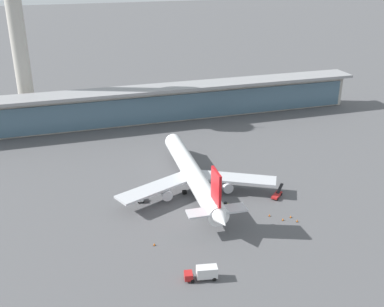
{
  "coord_description": "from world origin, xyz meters",
  "views": [
    {
      "loc": [
        -40.37,
        -114.71,
        66.12
      ],
      "look_at": [
        0.0,
        14.8,
        7.74
      ],
      "focal_mm": 43.55,
      "sensor_mm": 36.0,
      "label": 1
    }
  ],
  "objects_px": {
    "service_truck_near_nose_red": "(277,195)",
    "service_truck_mid_apron_red": "(203,273)",
    "service_truck_by_tail_white": "(140,198)",
    "control_tower": "(17,28)",
    "service_truck_under_wing_olive": "(225,206)",
    "safety_cone_alpha": "(291,217)",
    "safety_cone_bravo": "(154,244)",
    "safety_cone_echo": "(270,215)",
    "safety_cone_delta": "(283,219)",
    "safety_cone_charlie": "(297,221)",
    "airliner_on_stand": "(193,175)"
  },
  "relations": [
    {
      "from": "service_truck_by_tail_white",
      "to": "service_truck_near_nose_red",
      "type": "bearing_deg",
      "value": -13.75
    },
    {
      "from": "service_truck_mid_apron_red",
      "to": "airliner_on_stand",
      "type": "bearing_deg",
      "value": 75.62
    },
    {
      "from": "service_truck_mid_apron_red",
      "to": "safety_cone_bravo",
      "type": "distance_m",
      "value": 17.43
    },
    {
      "from": "safety_cone_charlie",
      "to": "service_truck_by_tail_white",
      "type": "bearing_deg",
      "value": 147.96
    },
    {
      "from": "control_tower",
      "to": "safety_cone_delta",
      "type": "relative_size",
      "value": 102.8
    },
    {
      "from": "service_truck_by_tail_white",
      "to": "safety_cone_echo",
      "type": "height_order",
      "value": "service_truck_by_tail_white"
    },
    {
      "from": "service_truck_under_wing_olive",
      "to": "control_tower",
      "type": "distance_m",
      "value": 113.78
    },
    {
      "from": "service_truck_near_nose_red",
      "to": "service_truck_by_tail_white",
      "type": "xyz_separation_m",
      "value": [
        -38.99,
        9.54,
        0.07
      ]
    },
    {
      "from": "service_truck_near_nose_red",
      "to": "control_tower",
      "type": "relative_size",
      "value": 0.08
    },
    {
      "from": "control_tower",
      "to": "service_truck_under_wing_olive",
      "type": "bearing_deg",
      "value": -60.42
    },
    {
      "from": "service_truck_near_nose_red",
      "to": "safety_cone_charlie",
      "type": "xyz_separation_m",
      "value": [
        -1.15,
        -14.15,
        -0.49
      ]
    },
    {
      "from": "safety_cone_bravo",
      "to": "safety_cone_delta",
      "type": "bearing_deg",
      "value": 1.84
    },
    {
      "from": "control_tower",
      "to": "safety_cone_echo",
      "type": "distance_m",
      "value": 124.87
    },
    {
      "from": "safety_cone_bravo",
      "to": "service_truck_under_wing_olive",
      "type": "bearing_deg",
      "value": 26.57
    },
    {
      "from": "service_truck_under_wing_olive",
      "to": "safety_cone_alpha",
      "type": "xyz_separation_m",
      "value": [
        15.42,
        -9.69,
        -0.56
      ]
    },
    {
      "from": "airliner_on_stand",
      "to": "safety_cone_echo",
      "type": "bearing_deg",
      "value": -53.12
    },
    {
      "from": "service_truck_by_tail_white",
      "to": "control_tower",
      "type": "xyz_separation_m",
      "value": [
        -31.06,
        81.64,
        38.37
      ]
    },
    {
      "from": "service_truck_under_wing_olive",
      "to": "service_truck_by_tail_white",
      "type": "xyz_separation_m",
      "value": [
        -21.82,
        11.51,
        0.0
      ]
    },
    {
      "from": "service_truck_near_nose_red",
      "to": "safety_cone_echo",
      "type": "xyz_separation_m",
      "value": [
        -6.95,
        -9.29,
        -0.49
      ]
    },
    {
      "from": "service_truck_under_wing_olive",
      "to": "safety_cone_charlie",
      "type": "height_order",
      "value": "service_truck_under_wing_olive"
    },
    {
      "from": "safety_cone_alpha",
      "to": "safety_cone_delta",
      "type": "relative_size",
      "value": 1.0
    },
    {
      "from": "service_truck_by_tail_white",
      "to": "control_tower",
      "type": "height_order",
      "value": "control_tower"
    },
    {
      "from": "safety_cone_delta",
      "to": "safety_cone_echo",
      "type": "height_order",
      "value": "same"
    },
    {
      "from": "service_truck_mid_apron_red",
      "to": "control_tower",
      "type": "xyz_separation_m",
      "value": [
        -37.26,
        120.39,
        37.55
      ]
    },
    {
      "from": "safety_cone_delta",
      "to": "safety_cone_alpha",
      "type": "bearing_deg",
      "value": 14.14
    },
    {
      "from": "service_truck_near_nose_red",
      "to": "service_truck_mid_apron_red",
      "type": "xyz_separation_m",
      "value": [
        -32.79,
        -29.21,
        0.88
      ]
    },
    {
      "from": "service_truck_by_tail_white",
      "to": "safety_cone_delta",
      "type": "height_order",
      "value": "service_truck_by_tail_white"
    },
    {
      "from": "safety_cone_charlie",
      "to": "safety_cone_delta",
      "type": "height_order",
      "value": "same"
    },
    {
      "from": "safety_cone_bravo",
      "to": "safety_cone_echo",
      "type": "distance_m",
      "value": 33.52
    },
    {
      "from": "airliner_on_stand",
      "to": "safety_cone_delta",
      "type": "xyz_separation_m",
      "value": [
        17.96,
        -23.65,
        -4.98
      ]
    },
    {
      "from": "service_truck_near_nose_red",
      "to": "safety_cone_bravo",
      "type": "distance_m",
      "value": 42.42
    },
    {
      "from": "service_truck_under_wing_olive",
      "to": "control_tower",
      "type": "xyz_separation_m",
      "value": [
        -52.88,
        93.15,
        38.37
      ]
    },
    {
      "from": "service_truck_near_nose_red",
      "to": "safety_cone_charlie",
      "type": "distance_m",
      "value": 14.2
    },
    {
      "from": "safety_cone_bravo",
      "to": "safety_cone_delta",
      "type": "distance_m",
      "value": 35.78
    },
    {
      "from": "airliner_on_stand",
      "to": "control_tower",
      "type": "height_order",
      "value": "control_tower"
    },
    {
      "from": "service_truck_under_wing_olive",
      "to": "safety_cone_echo",
      "type": "distance_m",
      "value": 12.59
    },
    {
      "from": "safety_cone_charlie",
      "to": "airliner_on_stand",
      "type": "bearing_deg",
      "value": 129.86
    },
    {
      "from": "control_tower",
      "to": "safety_cone_bravo",
      "type": "bearing_deg",
      "value": -74.09
    },
    {
      "from": "service_truck_by_tail_white",
      "to": "safety_cone_delta",
      "type": "xyz_separation_m",
      "value": [
        34.54,
        -21.88,
        -0.56
      ]
    },
    {
      "from": "airliner_on_stand",
      "to": "control_tower",
      "type": "xyz_separation_m",
      "value": [
        -47.65,
        79.87,
        33.94
      ]
    },
    {
      "from": "safety_cone_charlie",
      "to": "safety_cone_delta",
      "type": "xyz_separation_m",
      "value": [
        -3.3,
        1.81,
        0.0
      ]
    },
    {
      "from": "service_truck_mid_apron_red",
      "to": "safety_cone_alpha",
      "type": "xyz_separation_m",
      "value": [
        31.04,
        17.55,
        -1.37
      ]
    },
    {
      "from": "service_truck_under_wing_olive",
      "to": "safety_cone_bravo",
      "type": "xyz_separation_m",
      "value": [
        -23.04,
        -11.52,
        -0.56
      ]
    },
    {
      "from": "safety_cone_alpha",
      "to": "safety_cone_delta",
      "type": "height_order",
      "value": "same"
    },
    {
      "from": "service_truck_mid_apron_red",
      "to": "safety_cone_bravo",
      "type": "bearing_deg",
      "value": 115.25
    },
    {
      "from": "service_truck_mid_apron_red",
      "to": "service_truck_by_tail_white",
      "type": "relative_size",
      "value": 2.59
    },
    {
      "from": "control_tower",
      "to": "safety_cone_bravo",
      "type": "xyz_separation_m",
      "value": [
        29.85,
        -104.67,
        -38.92
      ]
    },
    {
      "from": "airliner_on_stand",
      "to": "control_tower",
      "type": "bearing_deg",
      "value": 120.82
    },
    {
      "from": "safety_cone_delta",
      "to": "safety_cone_echo",
      "type": "distance_m",
      "value": 3.94
    },
    {
      "from": "service_truck_under_wing_olive",
      "to": "control_tower",
      "type": "bearing_deg",
      "value": 119.58
    }
  ]
}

